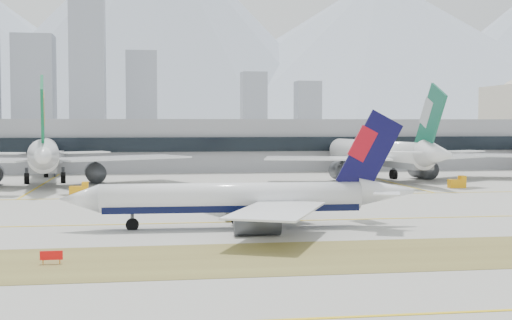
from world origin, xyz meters
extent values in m
plane|color=gray|center=(0.00, 0.00, 0.00)|extent=(3000.00, 3000.00, 0.00)
cube|color=brown|center=(0.00, -32.00, 0.02)|extent=(360.00, 18.00, 0.06)
cube|color=yellow|center=(0.00, -5.00, 0.03)|extent=(360.00, 0.45, 0.04)
cube|color=yellow|center=(0.00, -55.00, 0.03)|extent=(360.00, 0.45, 0.04)
cube|color=yellow|center=(0.00, 30.00, 0.03)|extent=(360.00, 0.45, 0.04)
cylinder|color=white|center=(-10.92, -10.55, 4.14)|extent=(34.53, 4.92, 3.76)
cube|color=black|center=(-10.92, -10.55, 3.10)|extent=(33.82, 4.33, 1.69)
cone|color=white|center=(-30.74, -9.88, 4.14)|extent=(5.38, 3.94, 3.76)
cone|color=white|center=(10.10, -11.26, 4.61)|extent=(7.77, 4.02, 3.76)
cube|color=white|center=(-6.13, -0.27, 3.58)|extent=(14.35, 20.34, 0.23)
cube|color=white|center=(8.84, -6.32, 4.89)|extent=(4.67, 5.99, 0.15)
cylinder|color=#3F4247|center=(-8.18, -3.68, 1.51)|extent=(5.83, 3.01, 2.82)
cube|color=#3F4247|center=(-8.18, -3.68, 2.63)|extent=(2.40, 0.36, 1.32)
cube|color=white|center=(-6.84, -21.12, 3.58)|extent=(15.30, 20.41, 0.23)
cube|color=white|center=(8.51, -16.10, 4.89)|extent=(4.94, 6.09, 0.15)
cylinder|color=#3F4247|center=(-8.65, -17.58, 1.51)|extent=(5.83, 3.01, 2.82)
cube|color=#3F4247|center=(-8.65, -17.58, 2.63)|extent=(2.40, 0.36, 1.32)
cube|color=#0B093A|center=(7.72, -11.17, 9.86)|extent=(9.30, 0.65, 11.79)
cube|color=#B40C1B|center=(6.76, -11.14, 11.13)|extent=(4.21, 0.56, 5.05)
cylinder|color=#3F4247|center=(-23.99, -10.10, 1.13)|extent=(0.45, 0.45, 2.26)
cylinder|color=black|center=(-23.99, -10.10, 0.66)|extent=(1.71, 0.72, 1.69)
cylinder|color=#3F4247|center=(-10.04, -13.02, 1.13)|extent=(0.45, 0.45, 2.26)
cylinder|color=black|center=(-10.04, -13.02, 0.66)|extent=(1.71, 0.72, 1.69)
cylinder|color=#3F4247|center=(-9.88, -8.13, 1.13)|extent=(0.45, 0.45, 2.26)
cylinder|color=black|center=(-9.88, -8.13, 0.66)|extent=(1.71, 0.72, 1.69)
cylinder|color=white|center=(-45.33, 66.70, 6.83)|extent=(11.92, 47.38, 6.21)
cube|color=slate|center=(-45.33, 66.70, 5.13)|extent=(10.88, 46.33, 2.80)
cone|color=white|center=(-48.65, 93.57, 6.83)|extent=(7.05, 7.88, 6.21)
cone|color=white|center=(-41.81, 38.21, 7.61)|extent=(7.45, 11.12, 6.21)
cube|color=white|center=(-27.84, 61.91, 5.90)|extent=(32.71, 26.43, 0.37)
cube|color=white|center=(-34.04, 41.14, 8.08)|extent=(9.81, 7.82, 0.25)
cylinder|color=#3F4247|center=(-33.77, 64.31, 2.49)|extent=(5.58, 8.34, 4.66)
cube|color=#3F4247|center=(-33.77, 64.31, 4.35)|extent=(0.86, 3.29, 2.17)
cube|color=#0D5F35|center=(-42.21, 41.45, 14.99)|extent=(2.15, 12.96, 16.66)
cube|color=orange|center=(-42.37, 42.74, 16.80)|extent=(1.40, 5.90, 7.13)
cylinder|color=#3F4247|center=(-47.52, 84.41, 1.86)|extent=(0.75, 0.75, 3.73)
cylinder|color=black|center=(-47.52, 84.41, 1.09)|extent=(1.42, 2.91, 2.80)
cylinder|color=#3F4247|center=(-49.18, 64.91, 1.86)|extent=(0.75, 0.75, 3.73)
cylinder|color=black|center=(-49.18, 64.91, 1.09)|extent=(1.42, 2.91, 2.80)
cylinder|color=#3F4247|center=(-41.16, 65.90, 1.86)|extent=(0.75, 0.75, 3.73)
cylinder|color=black|center=(-41.16, 65.90, 1.09)|extent=(1.42, 2.91, 2.80)
cylinder|color=white|center=(34.58, 65.85, 6.59)|extent=(12.74, 45.64, 5.99)
cube|color=slate|center=(34.58, 65.85, 4.94)|extent=(11.71, 44.61, 2.69)
cone|color=white|center=(30.65, 91.64, 6.59)|extent=(6.96, 7.74, 5.99)
cone|color=white|center=(38.74, 38.51, 7.33)|extent=(7.43, 10.84, 5.99)
cube|color=white|center=(51.56, 61.71, 5.69)|extent=(31.43, 25.98, 0.36)
cube|color=white|center=(46.15, 41.54, 7.78)|extent=(9.46, 7.69, 0.24)
cylinder|color=#3F4247|center=(45.78, 63.86, 2.39)|extent=(5.58, 8.13, 4.49)
cube|color=#3F4247|center=(45.78, 63.86, 4.19)|extent=(0.92, 3.17, 2.10)
cube|color=white|center=(19.60, 56.84, 5.69)|extent=(31.00, 19.44, 0.36)
cube|color=white|center=(30.77, 39.20, 7.78)|extent=(8.98, 5.70, 0.24)
cylinder|color=#3F4247|center=(24.47, 60.62, 2.39)|extent=(5.58, 8.13, 4.49)
cube|color=#3F4247|center=(24.47, 60.62, 4.19)|extent=(0.92, 3.17, 2.10)
cube|color=#145841|center=(38.27, 41.61, 14.44)|extent=(2.42, 12.46, 16.06)
cube|color=#A0A6A9|center=(38.08, 42.86, 16.19)|extent=(1.50, 5.68, 6.87)
cylinder|color=#3F4247|center=(31.99, 82.85, 1.80)|extent=(0.72, 0.72, 3.59)
cylinder|color=black|center=(31.99, 82.85, 1.05)|extent=(1.44, 2.82, 2.69)
cylinder|color=#3F4247|center=(30.92, 64.02, 1.80)|extent=(0.72, 0.72, 3.59)
cylinder|color=black|center=(30.92, 64.02, 1.05)|extent=(1.44, 2.82, 2.69)
cylinder|color=#3F4247|center=(38.61, 65.19, 1.80)|extent=(0.72, 0.72, 3.59)
cylinder|color=black|center=(38.61, 65.19, 1.05)|extent=(1.44, 2.82, 2.69)
cube|color=gray|center=(0.00, 115.00, 7.50)|extent=(280.00, 42.00, 15.00)
cube|color=black|center=(0.00, 93.50, 7.95)|extent=(280.00, 1.20, 4.00)
cube|color=red|center=(-31.46, -32.00, 0.90)|extent=(2.20, 0.15, 0.90)
cylinder|color=orange|center=(-32.26, -32.00, 0.25)|extent=(0.10, 0.10, 0.50)
cylinder|color=orange|center=(-30.66, -32.00, 0.25)|extent=(0.10, 0.10, 0.50)
cube|color=#F7A20D|center=(43.81, 40.10, 0.90)|extent=(3.50, 2.00, 1.80)
cube|color=#F7A20D|center=(45.01, 40.10, 2.10)|extent=(1.20, 1.80, 1.00)
cylinder|color=black|center=(42.61, 39.30, 0.35)|extent=(0.70, 0.30, 0.70)
cylinder|color=black|center=(42.61, 40.90, 0.35)|extent=(0.70, 0.30, 0.70)
cylinder|color=black|center=(45.01, 39.30, 0.35)|extent=(0.70, 0.30, 0.70)
cylinder|color=black|center=(45.01, 40.90, 0.35)|extent=(0.70, 0.30, 0.70)
cube|color=#F7A20D|center=(-34.96, 36.21, 0.90)|extent=(3.50, 2.00, 1.80)
cube|color=#F7A20D|center=(-33.76, 36.21, 2.10)|extent=(1.20, 1.80, 1.00)
cylinder|color=black|center=(-36.16, 35.41, 0.35)|extent=(0.70, 0.30, 0.70)
cylinder|color=black|center=(-36.16, 37.01, 0.35)|extent=(0.70, 0.30, 0.70)
cylinder|color=black|center=(-33.76, 35.41, 0.35)|extent=(0.70, 0.30, 0.70)
cylinder|color=black|center=(-33.76, 37.01, 0.35)|extent=(0.70, 0.30, 0.70)
cube|color=gray|center=(-105.00, 455.00, 40.00)|extent=(30.00, 27.00, 80.00)
cube|color=gray|center=(-65.00, 450.00, 55.00)|extent=(26.00, 23.40, 110.00)
cube|color=gray|center=(-25.00, 465.00, 35.00)|extent=(24.00, 21.60, 70.00)
cube|color=gray|center=(65.00, 470.00, 27.50)|extent=(20.00, 18.00, 55.00)
cube|color=gray|center=(110.00, 470.00, 24.00)|extent=(20.00, 18.00, 48.00)
cone|color=#9EA8B7|center=(0.00, 1400.00, 211.50)|extent=(900.00, 900.00, 470.00)
cone|color=#9EA8B7|center=(480.00, 1390.00, 157.50)|extent=(1120.00, 1120.00, 350.00)
camera|label=1|loc=(-22.19, -103.79, 13.96)|focal=50.00mm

